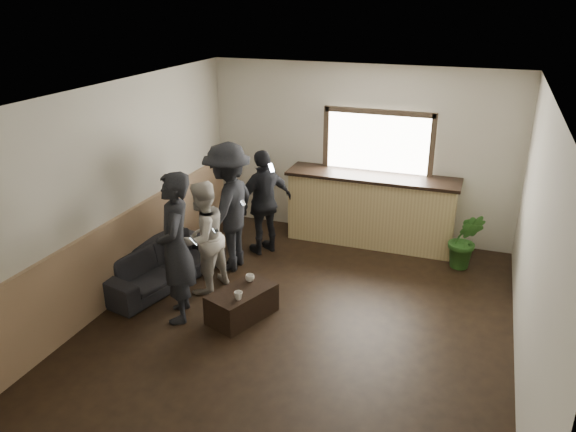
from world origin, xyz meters
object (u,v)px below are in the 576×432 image
at_px(bar_counter, 371,205).
at_px(person_c, 228,207).
at_px(cup_a, 250,278).
at_px(cup_b, 238,296).
at_px(person_d, 264,202).
at_px(person_b, 203,238).
at_px(coffee_table, 242,304).
at_px(potted_plant, 465,240).
at_px(sofa, 161,264).
at_px(person_a, 176,248).

distance_m(bar_counter, person_c, 2.38).
xyz_separation_m(cup_a, cup_b, (0.05, -0.46, 0.00)).
distance_m(person_c, person_d, 0.74).
bearing_deg(bar_counter, person_b, -127.56).
distance_m(coffee_table, person_d, 2.05).
bearing_deg(person_d, coffee_table, 49.94).
bearing_deg(cup_b, person_d, 103.69).
xyz_separation_m(bar_counter, potted_plant, (1.50, -0.45, -0.20)).
xyz_separation_m(sofa, person_c, (0.70, 0.76, 0.67)).
bearing_deg(person_d, cup_b, 50.08).
relative_size(person_b, person_d, 0.95).
bearing_deg(cup_a, person_b, 163.34).
xyz_separation_m(coffee_table, person_c, (-0.74, 1.23, 0.75)).
relative_size(cup_a, potted_plant, 0.13).
distance_m(cup_a, potted_plant, 3.27).
distance_m(bar_counter, person_b, 2.93).
height_order(person_a, person_d, person_a).
bearing_deg(potted_plant, sofa, -154.38).
bearing_deg(sofa, cup_a, -84.55).
distance_m(bar_counter, cup_a, 2.76).
xyz_separation_m(cup_a, person_a, (-0.75, -0.49, 0.52)).
relative_size(bar_counter, cup_a, 23.45).
relative_size(cup_b, person_d, 0.06).
bearing_deg(person_d, potted_plant, 135.24).
bearing_deg(potted_plant, person_d, -171.16).
bearing_deg(person_d, person_c, 13.64).
bearing_deg(person_c, bar_counter, 133.44).
relative_size(bar_counter, person_b, 1.74).
bearing_deg(cup_a, bar_counter, 68.43).
distance_m(cup_a, cup_b, 0.47).
relative_size(person_a, person_c, 1.00).
relative_size(person_a, person_b, 1.22).
relative_size(sofa, cup_b, 18.10).
xyz_separation_m(bar_counter, coffee_table, (-1.02, -2.81, -0.45)).
bearing_deg(potted_plant, coffee_table, -136.86).
bearing_deg(person_c, person_b, -1.18).
relative_size(potted_plant, person_b, 0.57).
bearing_deg(cup_a, coffee_table, -91.27).
xyz_separation_m(sofa, person_d, (0.98, 1.43, 0.54)).
height_order(bar_counter, potted_plant, bar_counter).
height_order(person_c, person_d, person_c).
relative_size(bar_counter, person_d, 1.65).
height_order(cup_b, person_d, person_d).
bearing_deg(person_a, person_c, 153.78).
distance_m(potted_plant, person_c, 3.48).
bearing_deg(bar_counter, potted_plant, -16.75).
height_order(bar_counter, coffee_table, bar_counter).
distance_m(cup_b, person_b, 1.13).
bearing_deg(coffee_table, bar_counter, 70.12).
bearing_deg(person_a, bar_counter, 123.92).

